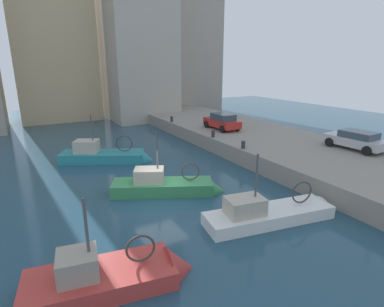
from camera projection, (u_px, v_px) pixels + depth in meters
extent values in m
plane|color=navy|center=(160.00, 194.00, 17.18)|extent=(80.00, 80.00, 0.00)
cube|color=gray|center=(305.00, 155.00, 22.32)|extent=(9.00, 56.00, 1.20)
cube|color=#BC3833|center=(102.00, 288.00, 10.01)|extent=(4.97, 2.64, 1.25)
cone|color=#BC3833|center=(181.00, 269.00, 10.91)|extent=(1.15, 1.88, 1.76)
cube|color=#9E7A51|center=(100.00, 273.00, 9.85)|extent=(4.76, 2.46, 0.08)
cube|color=gray|center=(78.00, 265.00, 9.51)|extent=(1.38, 1.34, 0.84)
cylinder|color=#4C4C51|center=(87.00, 238.00, 9.38)|extent=(0.10, 0.10, 2.68)
torus|color=#3F3833|center=(140.00, 248.00, 10.12)|extent=(1.00, 0.23, 1.00)
sphere|color=white|center=(56.00, 272.00, 10.45)|extent=(0.32, 0.32, 0.32)
cube|color=white|center=(269.00, 221.00, 14.24)|extent=(6.33, 2.60, 1.18)
cone|color=white|center=(327.00, 210.00, 15.35)|extent=(1.12, 1.61, 1.49)
cube|color=#896B4C|center=(269.00, 211.00, 14.09)|extent=(6.06, 2.43, 0.08)
cube|color=#B7AD99|center=(245.00, 206.00, 13.54)|extent=(1.82, 1.38, 0.81)
cylinder|color=#4C4C51|center=(256.00, 185.00, 13.43)|extent=(0.10, 0.10, 2.81)
torus|color=#3F3833|center=(302.00, 192.00, 14.46)|extent=(1.11, 0.25, 1.11)
sphere|color=white|center=(224.00, 215.00, 14.42)|extent=(0.32, 0.32, 0.32)
cube|color=teal|center=(103.00, 161.00, 22.96)|extent=(6.22, 4.46, 1.44)
cone|color=teal|center=(148.00, 161.00, 23.04)|extent=(1.59, 1.95, 1.73)
cube|color=#9E7A51|center=(102.00, 153.00, 22.78)|extent=(5.93, 4.22, 0.08)
cube|color=#B7AD99|center=(87.00, 146.00, 22.61)|extent=(2.06, 1.89, 0.93)
cylinder|color=#4C4C51|center=(92.00, 134.00, 22.35)|extent=(0.10, 0.10, 2.87)
torus|color=#3F3833|center=(124.00, 143.00, 22.61)|extent=(1.12, 0.63, 1.22)
sphere|color=white|center=(83.00, 155.00, 23.87)|extent=(0.32, 0.32, 0.32)
cube|color=#388951|center=(163.00, 193.00, 17.34)|extent=(5.73, 3.87, 1.39)
cone|color=#388951|center=(218.00, 192.00, 17.51)|extent=(1.44, 1.70, 1.45)
cube|color=#9E7A51|center=(162.00, 183.00, 17.16)|extent=(5.47, 3.66, 0.08)
cube|color=#B7AD99|center=(149.00, 175.00, 17.00)|extent=(1.92, 1.69, 0.80)
cylinder|color=#4C4C51|center=(157.00, 158.00, 16.74)|extent=(0.10, 0.10, 2.92)
torus|color=#3F3833|center=(190.00, 172.00, 17.07)|extent=(0.96, 0.52, 1.03)
sphere|color=white|center=(135.00, 184.00, 18.05)|extent=(0.32, 0.32, 0.32)
cube|color=red|center=(222.00, 123.00, 28.24)|extent=(1.76, 3.87, 0.64)
cube|color=#384756|center=(223.00, 117.00, 27.91)|extent=(1.52, 2.18, 0.54)
cylinder|color=black|center=(206.00, 124.00, 29.00)|extent=(0.23, 0.64, 0.64)
cylinder|color=black|center=(221.00, 122.00, 29.81)|extent=(0.23, 0.64, 0.64)
cylinder|color=black|center=(222.00, 129.00, 26.83)|extent=(0.23, 0.64, 0.64)
cylinder|color=black|center=(238.00, 127.00, 27.63)|extent=(0.23, 0.64, 0.64)
cube|color=#B7B7BC|center=(355.00, 141.00, 21.63)|extent=(1.95, 4.15, 0.59)
cube|color=#384756|center=(359.00, 135.00, 21.32)|extent=(1.64, 2.36, 0.47)
cylinder|color=black|center=(329.00, 142.00, 22.38)|extent=(0.26, 0.65, 0.64)
cylinder|color=black|center=(343.00, 139.00, 23.26)|extent=(0.26, 0.65, 0.64)
cylinder|color=black|center=(367.00, 151.00, 20.14)|extent=(0.26, 0.65, 0.64)
cylinder|color=black|center=(381.00, 147.00, 21.02)|extent=(0.26, 0.65, 0.64)
cylinder|color=#2D2D33|center=(243.00, 145.00, 21.84)|extent=(0.28, 0.28, 0.55)
cylinder|color=#2D2D33|center=(213.00, 134.00, 25.20)|extent=(0.28, 0.28, 0.55)
cylinder|color=#2D2D33|center=(172.00, 119.00, 31.93)|extent=(0.28, 0.28, 0.55)
cube|color=#A39384|center=(185.00, 57.00, 45.97)|extent=(9.36, 6.79, 15.82)
cube|color=#D1B284|center=(52.00, 32.00, 37.37)|extent=(9.41, 6.51, 21.54)
cube|color=#B2A899|center=(137.00, 37.00, 38.01)|extent=(7.83, 8.52, 20.28)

